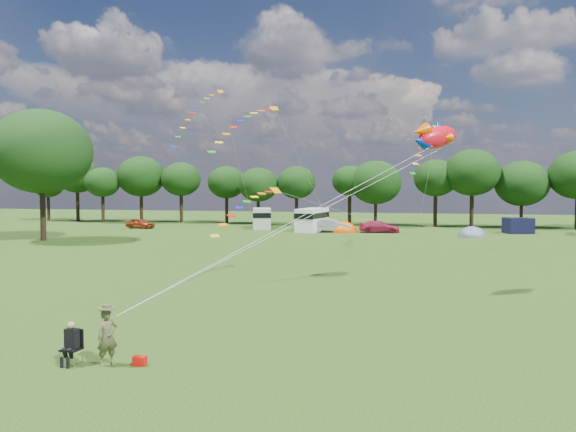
% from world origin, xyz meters
% --- Properties ---
extents(ground_plane, '(180.00, 180.00, 0.00)m').
position_xyz_m(ground_plane, '(0.00, 0.00, 0.00)').
color(ground_plane, black).
rests_on(ground_plane, ground).
extents(tree_line, '(102.98, 10.98, 10.27)m').
position_xyz_m(tree_line, '(5.30, 54.99, 6.35)').
color(tree_line, black).
rests_on(tree_line, ground).
extents(big_tree, '(10.00, 10.00, 13.28)m').
position_xyz_m(big_tree, '(-30.00, 28.00, 9.02)').
color(big_tree, black).
rests_on(big_tree, ground).
extents(car_a, '(4.26, 2.41, 1.34)m').
position_xyz_m(car_a, '(-27.69, 44.29, 0.67)').
color(car_a, maroon).
rests_on(car_a, ground).
extents(car_b, '(4.50, 1.72, 1.58)m').
position_xyz_m(car_b, '(-2.66, 44.01, 0.79)').
color(car_b, '#989AA0').
rests_on(car_b, ground).
extents(car_c, '(4.82, 2.48, 1.39)m').
position_xyz_m(car_c, '(2.83, 44.79, 0.69)').
color(car_c, '#AA203E').
rests_on(car_c, ground).
extents(campervan_b, '(3.56, 5.72, 2.61)m').
position_xyz_m(campervan_b, '(-12.24, 47.46, 1.40)').
color(campervan_b, '#BBBCBD').
rests_on(campervan_b, ground).
extents(campervan_c, '(3.46, 6.03, 2.78)m').
position_xyz_m(campervan_c, '(-5.24, 44.93, 1.49)').
color(campervan_c, white).
rests_on(campervan_c, ground).
extents(tent_orange, '(3.18, 3.48, 2.49)m').
position_xyz_m(tent_orange, '(-1.30, 44.44, 0.02)').
color(tent_orange, '#EB4800').
rests_on(tent_orange, ground).
extents(tent_greyblue, '(3.02, 3.31, 2.25)m').
position_xyz_m(tent_greyblue, '(13.05, 41.70, 0.02)').
color(tent_greyblue, slate).
rests_on(tent_greyblue, ground).
extents(awning_navy, '(3.45, 3.08, 1.81)m').
position_xyz_m(awning_navy, '(18.70, 47.23, 0.91)').
color(awning_navy, black).
rests_on(awning_navy, ground).
extents(kite_flyer, '(0.75, 0.78, 1.81)m').
position_xyz_m(kite_flyer, '(-2.72, -6.19, 0.90)').
color(kite_flyer, brown).
rests_on(kite_flyer, ground).
extents(camp_chair, '(0.60, 0.59, 1.39)m').
position_xyz_m(camp_chair, '(-3.88, -6.33, 0.83)').
color(camp_chair, '#99999E').
rests_on(camp_chair, ground).
extents(kite_bag, '(0.40, 0.27, 0.29)m').
position_xyz_m(kite_bag, '(-1.72, -5.99, 0.14)').
color(kite_bag, red).
rests_on(kite_bag, ground).
extents(fish_kite, '(2.95, 2.97, 1.77)m').
position_xyz_m(fish_kite, '(7.77, 8.77, 8.26)').
color(fish_kite, red).
rests_on(fish_kite, ground).
extents(streamer_kite_a, '(3.30, 5.54, 5.74)m').
position_xyz_m(streamer_kite_a, '(-12.40, 26.90, 12.68)').
color(streamer_kite_a, orange).
rests_on(streamer_kite_a, ground).
extents(streamer_kite_b, '(4.35, 4.64, 3.82)m').
position_xyz_m(streamer_kite_b, '(-5.44, 18.87, 10.53)').
color(streamer_kite_b, '#D98C00').
rests_on(streamer_kite_b, ground).
extents(streamer_kite_c, '(3.15, 5.01, 2.81)m').
position_xyz_m(streamer_kite_c, '(-2.81, 10.63, 4.60)').
color(streamer_kite_c, '#E59800').
rests_on(streamer_kite_c, ground).
extents(streamer_kite_d, '(2.70, 5.11, 4.30)m').
position_xyz_m(streamer_kite_d, '(7.84, 26.54, 9.34)').
color(streamer_kite_d, '#F9FB04').
rests_on(streamer_kite_d, ground).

